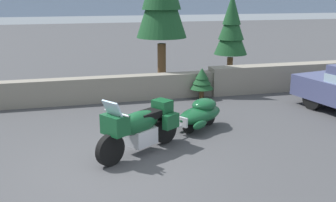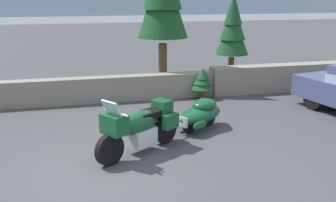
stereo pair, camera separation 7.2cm
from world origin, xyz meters
name	(u,v)px [view 1 (the left image)]	position (x,y,z in m)	size (l,w,h in m)	color
ground_plane	(110,169)	(0.00, 0.00, 0.00)	(80.00, 80.00, 0.00)	#424244
stone_guard_wall	(126,87)	(1.10, 5.08, 0.44)	(24.00, 0.60, 0.94)	gray
touring_motorcycle	(139,126)	(0.73, 0.66, 0.62)	(1.99, 1.51, 1.33)	black
car_shaped_trailer	(200,113)	(2.51, 1.86, 0.41)	(2.03, 1.53, 0.76)	black
pine_tree_secondary	(231,27)	(5.40, 6.76, 2.12)	(1.26, 1.26, 3.38)	brown
pine_sapling_near	(202,80)	(3.54, 4.70, 0.64)	(0.77, 0.77, 1.02)	brown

